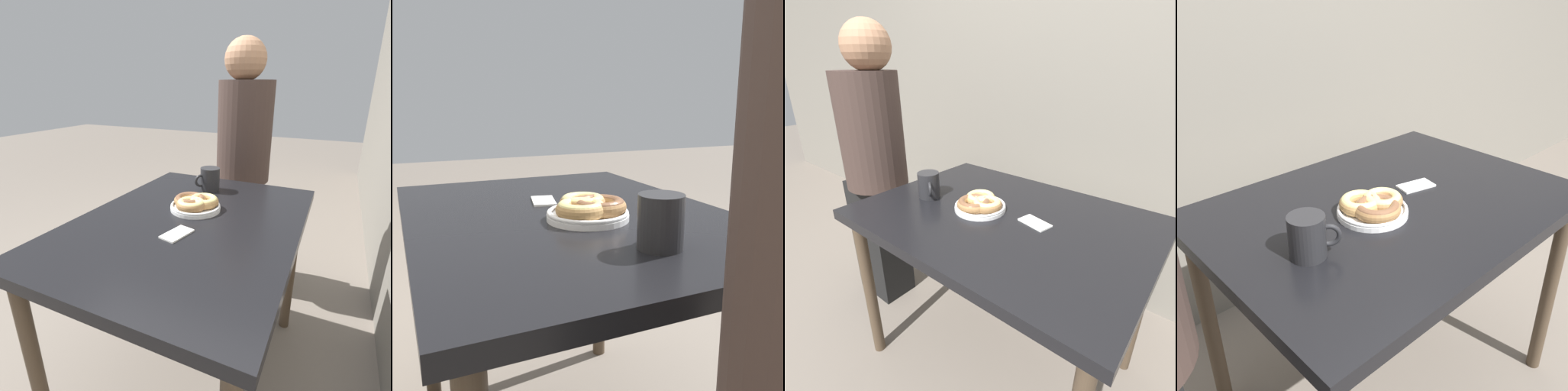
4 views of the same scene
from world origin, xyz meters
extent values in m
cube|color=slate|center=(0.00, 1.12, 1.30)|extent=(8.00, 0.05, 2.60)
cube|color=black|center=(0.00, 0.32, 0.75)|extent=(1.08, 0.79, 0.04)
cylinder|color=#473828|center=(-0.48, -0.01, 0.36)|extent=(0.05, 0.05, 0.73)
cylinder|color=#473828|center=(-0.48, 0.65, 0.36)|extent=(0.05, 0.05, 0.73)
cylinder|color=#473828|center=(0.48, 0.65, 0.36)|extent=(0.05, 0.05, 0.73)
cylinder|color=white|center=(-0.09, 0.30, 0.77)|extent=(0.20, 0.20, 0.01)
torus|color=white|center=(-0.09, 0.30, 0.79)|extent=(0.20, 0.20, 0.01)
torus|color=#9E7042|center=(-0.06, 0.30, 0.80)|extent=(0.17, 0.17, 0.04)
torus|color=#E0D17F|center=(-0.06, 0.30, 0.81)|extent=(0.15, 0.15, 0.03)
torus|color=#B2844C|center=(-0.11, 0.33, 0.80)|extent=(0.14, 0.14, 0.04)
torus|color=#E0D17F|center=(-0.11, 0.33, 0.81)|extent=(0.13, 0.13, 0.03)
torus|color=#9E7042|center=(-0.10, 0.27, 0.80)|extent=(0.15, 0.15, 0.04)
torus|color=brown|center=(-0.10, 0.27, 0.80)|extent=(0.14, 0.14, 0.03)
cylinder|color=#232326|center=(-0.34, 0.26, 0.82)|extent=(0.09, 0.09, 0.11)
cylinder|color=#382114|center=(-0.34, 0.26, 0.87)|extent=(0.07, 0.07, 0.00)
torus|color=#232326|center=(-0.30, 0.23, 0.82)|extent=(0.06, 0.05, 0.06)
cube|color=black|center=(-0.83, 0.29, 0.35)|extent=(0.28, 0.20, 0.71)
cylinder|color=#3D2D28|center=(-0.78, 0.29, 0.98)|extent=(0.31, 0.31, 0.56)
sphere|color=#A37556|center=(-0.73, 0.29, 1.36)|extent=(0.22, 0.22, 0.22)
cube|color=white|center=(0.13, 0.34, 0.77)|extent=(0.12, 0.09, 0.01)
camera|label=1|loc=(0.93, 0.78, 1.24)|focal=28.00mm
camera|label=2|loc=(-1.02, 0.72, 1.05)|focal=40.00mm
camera|label=3|loc=(0.59, -0.53, 1.30)|focal=28.00mm
camera|label=4|loc=(-0.82, -0.48, 1.37)|focal=40.00mm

